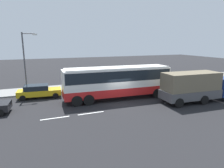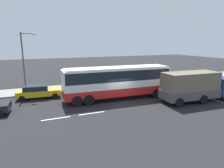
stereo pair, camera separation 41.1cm
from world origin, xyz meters
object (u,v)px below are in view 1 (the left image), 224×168
at_px(car_yellow_taxi, 39,91).
at_px(pedestrian_near_curb, 100,79).
at_px(coach_bus, 118,79).
at_px(cargo_truck, 197,86).
at_px(street_lamp, 26,60).

xyz_separation_m(car_yellow_taxi, pedestrian_near_curb, (8.36, 2.92, 0.26)).
height_order(coach_bus, car_yellow_taxi, coach_bus).
bearing_deg(cargo_truck, street_lamp, 153.67).
bearing_deg(car_yellow_taxi, street_lamp, 129.45).
distance_m(coach_bus, car_yellow_taxi, 9.13).
relative_size(car_yellow_taxi, pedestrian_near_curb, 3.07).
bearing_deg(pedestrian_near_curb, cargo_truck, -8.06).
height_order(coach_bus, pedestrian_near_curb, coach_bus).
distance_m(cargo_truck, car_yellow_taxi, 17.45).
bearing_deg(coach_bus, street_lamp, 152.82).
height_order(cargo_truck, pedestrian_near_curb, cargo_truck).
bearing_deg(street_lamp, cargo_truck, -29.49).
relative_size(car_yellow_taxi, street_lamp, 0.68).
bearing_deg(street_lamp, pedestrian_near_curb, 7.99).
distance_m(coach_bus, pedestrian_near_curb, 6.76).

